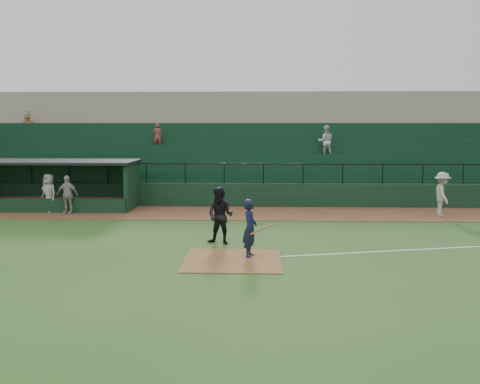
{
  "coord_description": "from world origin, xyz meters",
  "views": [
    {
      "loc": [
        0.85,
        -17.46,
        4.19
      ],
      "look_at": [
        0.0,
        5.0,
        1.4
      ],
      "focal_mm": 40.91,
      "sensor_mm": 36.0,
      "label": 1
    }
  ],
  "objects": [
    {
      "name": "warning_track",
      "position": [
        0.0,
        8.0,
        0.01
      ],
      "size": [
        40.0,
        4.0,
        0.03
      ],
      "primitive_type": "cube",
      "color": "brown",
      "rests_on": "ground"
    },
    {
      "name": "dugout",
      "position": [
        -9.75,
        9.56,
        1.33
      ],
      "size": [
        8.9,
        3.2,
        2.42
      ],
      "color": "black",
      "rests_on": "ground"
    },
    {
      "name": "stadium_structure",
      "position": [
        -0.0,
        16.46,
        2.3
      ],
      "size": [
        38.0,
        13.08,
        6.4
      ],
      "color": "black",
      "rests_on": "ground"
    },
    {
      "name": "runner",
      "position": [
        9.11,
        7.5,
        1.03
      ],
      "size": [
        0.81,
        1.33,
        2.01
      ],
      "primitive_type": "imported",
      "rotation": [
        0.0,
        0.0,
        1.52
      ],
      "color": "#A9A49E",
      "rests_on": "warning_track"
    },
    {
      "name": "dugout_player_a",
      "position": [
        -8.17,
        7.5,
        0.93
      ],
      "size": [
        1.11,
        0.59,
        1.8
      ],
      "primitive_type": "imported",
      "rotation": [
        0.0,
        0.0,
        -0.15
      ],
      "color": "#A8A29D",
      "rests_on": "warning_track"
    },
    {
      "name": "dugout_player_b",
      "position": [
        -9.22,
        7.97,
        0.95
      ],
      "size": [
        1.07,
        0.95,
        1.83
      ],
      "primitive_type": "imported",
      "rotation": [
        0.0,
        0.0,
        -0.52
      ],
      "color": "#A59F9A",
      "rests_on": "warning_track"
    },
    {
      "name": "ground",
      "position": [
        0.0,
        0.0,
        0.0
      ],
      "size": [
        90.0,
        90.0,
        0.0
      ],
      "primitive_type": "plane",
      "color": "#2B511A",
      "rests_on": "ground"
    },
    {
      "name": "home_plate_dirt",
      "position": [
        0.0,
        -1.0,
        0.01
      ],
      "size": [
        3.0,
        3.0,
        0.03
      ],
      "primitive_type": "cube",
      "color": "brown",
      "rests_on": "ground"
    },
    {
      "name": "umpire",
      "position": [
        -0.56,
        1.41,
        1.0
      ],
      "size": [
        1.17,
        1.03,
        2.01
      ],
      "primitive_type": "imported",
      "rotation": [
        0.0,
        0.0,
        -0.33
      ],
      "color": "black",
      "rests_on": "ground"
    },
    {
      "name": "foul_line",
      "position": [
        8.0,
        1.2,
        0.01
      ],
      "size": [
        17.49,
        4.44,
        0.01
      ],
      "primitive_type": "cube",
      "rotation": [
        0.0,
        0.0,
        0.24
      ],
      "color": "white",
      "rests_on": "ground"
    },
    {
      "name": "batter_at_plate",
      "position": [
        0.52,
        -0.5,
        0.93
      ],
      "size": [
        1.06,
        0.73,
        1.85
      ],
      "color": "black",
      "rests_on": "ground"
    }
  ]
}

